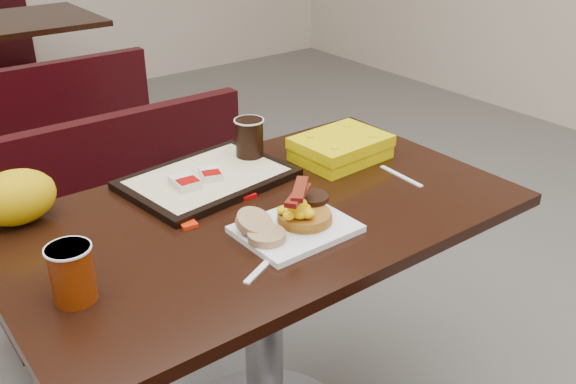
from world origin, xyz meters
TOP-DOWN VIEW (x-y plane):
  - table_near at (0.00, 0.00)m, footprint 1.20×0.70m
  - bench_near_n at (0.00, 0.70)m, footprint 1.00×0.46m
  - bench_far_s at (0.00, 1.90)m, footprint 1.00×0.46m
  - platter at (0.00, -0.13)m, footprint 0.25×0.20m
  - pancake_stack at (0.03, -0.12)m, footprint 0.15×0.15m
  - sausage_patty at (0.08, -0.09)m, footprint 0.08×0.08m
  - scrambled_eggs at (0.01, -0.13)m, footprint 0.09×0.08m
  - bacon_strips at (0.01, -0.12)m, footprint 0.15×0.14m
  - muffin_bottom at (-0.08, -0.14)m, footprint 0.09×0.09m
  - muffin_top at (-0.08, -0.09)m, footprint 0.10×0.10m
  - coffee_cup_near at (-0.47, -0.08)m, footprint 0.09×0.09m
  - fork at (-0.15, -0.21)m, footprint 0.14×0.08m
  - knife at (0.40, -0.07)m, footprint 0.02×0.15m
  - condiment_syrup at (-0.17, 0.03)m, footprint 0.04×0.03m
  - condiment_ketchup at (0.01, 0.07)m, footprint 0.04×0.03m
  - tray at (-0.02, 0.21)m, footprint 0.44×0.34m
  - hashbrown_sleeve_left at (-0.10, 0.19)m, footprint 0.06×0.08m
  - hashbrown_sleeve_right at (-0.02, 0.19)m, footprint 0.07×0.08m
  - coffee_cup_far at (0.14, 0.25)m, footprint 0.09×0.09m
  - clamshell at (0.35, 0.11)m, footprint 0.25×0.20m
  - paper_bag at (-0.47, 0.28)m, footprint 0.19×0.15m

SIDE VIEW (x-z plane):
  - bench_near_n at x=0.00m, z-range 0.00..0.72m
  - bench_far_s at x=0.00m, z-range 0.00..0.72m
  - table_near at x=0.00m, z-range 0.00..0.75m
  - knife at x=0.40m, z-range 0.75..0.75m
  - fork at x=-0.15m, z-range 0.75..0.75m
  - condiment_syrup at x=-0.17m, z-range 0.75..0.76m
  - condiment_ketchup at x=0.01m, z-range 0.75..0.76m
  - platter at x=0.00m, z-range 0.75..0.76m
  - tray at x=-0.02m, z-range 0.75..0.77m
  - muffin_bottom at x=-0.08m, z-range 0.76..0.78m
  - pancake_stack at x=0.03m, z-range 0.76..0.79m
  - hashbrown_sleeve_right at x=-0.02m, z-range 0.77..0.79m
  - hashbrown_sleeve_left at x=-0.10m, z-range 0.77..0.79m
  - clamshell at x=0.35m, z-range 0.75..0.82m
  - muffin_top at x=-0.08m, z-range 0.76..0.81m
  - sausage_patty at x=0.08m, z-range 0.79..0.80m
  - coffee_cup_near at x=-0.47m, z-range 0.75..0.86m
  - scrambled_eggs at x=0.01m, z-range 0.79..0.83m
  - paper_bag at x=-0.47m, z-range 0.75..0.87m
  - coffee_cup_far at x=0.14m, z-range 0.77..0.87m
  - bacon_strips at x=0.01m, z-range 0.83..0.84m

